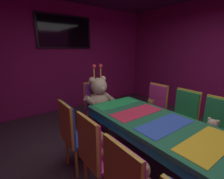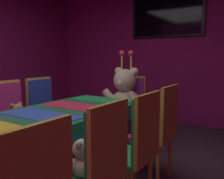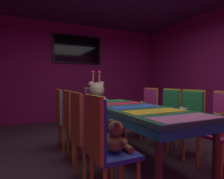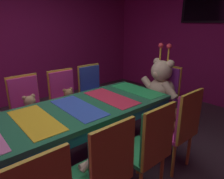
# 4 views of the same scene
# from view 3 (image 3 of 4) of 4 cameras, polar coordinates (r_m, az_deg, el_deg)

# --- Properties ---
(ground_plane) EXTENTS (7.90, 7.90, 0.00)m
(ground_plane) POSITION_cam_3_polar(r_m,az_deg,el_deg) (3.00, 6.55, -19.30)
(ground_plane) COLOR #3F2D38
(wall_back) EXTENTS (5.20, 0.12, 2.80)m
(wall_back) POSITION_cam_3_polar(r_m,az_deg,el_deg) (5.77, -10.47, 5.10)
(wall_back) COLOR #8C1959
(wall_back) RESTS_ON ground_plane
(banquet_table) EXTENTS (0.90, 2.29, 0.75)m
(banquet_table) POSITION_cam_3_polar(r_m,az_deg,el_deg) (2.83, 6.61, -6.88)
(banquet_table) COLOR #26724C
(banquet_table) RESTS_ON ground_plane
(chair_left_0) EXTENTS (0.42, 0.41, 0.98)m
(chair_left_0) POSITION_cam_3_polar(r_m,az_deg,el_deg) (1.75, -3.16, -14.46)
(chair_left_0) COLOR #2D47B2
(chair_left_0) RESTS_ON ground_plane
(teddy_left_0) EXTENTS (0.24, 0.31, 0.29)m
(teddy_left_0) POSITION_cam_3_polar(r_m,az_deg,el_deg) (1.81, 1.21, -14.28)
(teddy_left_0) COLOR brown
(teddy_left_0) RESTS_ON chair_left_0
(chair_left_1) EXTENTS (0.42, 0.41, 0.98)m
(chair_left_1) POSITION_cam_3_polar(r_m,az_deg,el_deg) (2.23, -8.69, -10.85)
(chair_left_1) COLOR #CC338C
(chair_left_1) RESTS_ON ground_plane
(teddy_left_1) EXTENTS (0.25, 0.32, 0.30)m
(teddy_left_1) POSITION_cam_3_polar(r_m,az_deg,el_deg) (2.28, -5.12, -10.79)
(teddy_left_1) COLOR tan
(teddy_left_1) RESTS_ON chair_left_1
(chair_left_2) EXTENTS (0.42, 0.41, 0.98)m
(chair_left_2) POSITION_cam_3_polar(r_m,az_deg,el_deg) (2.76, -11.61, -8.35)
(chair_left_2) COLOR #CC338C
(chair_left_2) RESTS_ON ground_plane
(teddy_left_2) EXTENTS (0.23, 0.30, 0.28)m
(teddy_left_2) POSITION_cam_3_polar(r_m,az_deg,el_deg) (2.80, -8.72, -8.54)
(teddy_left_2) COLOR #9E7247
(teddy_left_2) RESTS_ON chair_left_2
(chair_left_3) EXTENTS (0.42, 0.41, 0.98)m
(chair_left_3) POSITION_cam_3_polar(r_m,az_deg,el_deg) (3.27, -14.28, -6.74)
(chair_left_3) COLOR #2D47B2
(chair_left_3) RESTS_ON ground_plane
(teddy_right_0) EXTENTS (0.22, 0.28, 0.27)m
(teddy_right_0) POSITION_cam_3_polar(r_m,az_deg,el_deg) (2.72, 28.85, -9.24)
(teddy_right_0) COLOR brown
(teddy_right_0) RESTS_ON chair_right_0
(chair_right_1) EXTENTS (0.42, 0.41, 0.98)m
(chair_right_1) POSITION_cam_3_polar(r_m,az_deg,el_deg) (3.17, 22.13, -7.11)
(chair_right_1) COLOR #268C4C
(chair_right_1) RESTS_ON ground_plane
(teddy_right_1) EXTENTS (0.22, 0.28, 0.27)m
(teddy_right_1) POSITION_cam_3_polar(r_m,az_deg,el_deg) (3.07, 20.30, -7.82)
(teddy_right_1) COLOR beige
(teddy_right_1) RESTS_ON chair_right_1
(chair_right_2) EXTENTS (0.42, 0.41, 0.98)m
(chair_right_2) POSITION_cam_3_polar(r_m,az_deg,el_deg) (3.54, 16.48, -6.08)
(chair_right_2) COLOR #268C4C
(chair_right_2) RESTS_ON ground_plane
(chair_right_3) EXTENTS (0.42, 0.41, 0.98)m
(chair_right_3) POSITION_cam_3_polar(r_m,az_deg,el_deg) (3.96, 10.64, -5.16)
(chair_right_3) COLOR #CC338C
(chair_right_3) RESTS_ON ground_plane
(teddy_right_3) EXTENTS (0.22, 0.28, 0.27)m
(teddy_right_3) POSITION_cam_3_polar(r_m,az_deg,el_deg) (3.88, 8.93, -5.65)
(teddy_right_3) COLOR brown
(teddy_right_3) RESTS_ON chair_right_3
(throne_chair) EXTENTS (0.41, 0.42, 0.98)m
(throne_chair) POSITION_cam_3_polar(r_m,az_deg,el_deg) (4.35, -5.27, -4.49)
(throne_chair) COLOR purple
(throne_chair) RESTS_ON ground_plane
(king_teddy_bear) EXTENTS (0.70, 0.54, 0.90)m
(king_teddy_bear) POSITION_cam_3_polar(r_m,az_deg,el_deg) (4.18, -4.47, -2.72)
(king_teddy_bear) COLOR beige
(king_teddy_bear) RESTS_ON throne_chair
(wall_tv) EXTENTS (1.41, 0.06, 0.82)m
(wall_tv) POSITION_cam_3_polar(r_m,az_deg,el_deg) (5.75, -10.27, 11.62)
(wall_tv) COLOR black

